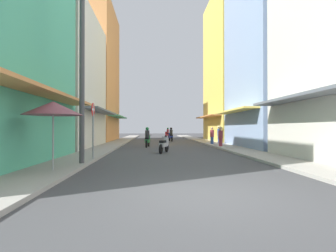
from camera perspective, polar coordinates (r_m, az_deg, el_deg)
The scene contains 17 objects.
ground_plane at distance 24.22m, azimuth -0.77°, elevation -4.02°, with size 98.79×98.79×0.00m, color #424244.
sidewalk_left at distance 24.44m, azimuth -11.60°, elevation -3.84°, with size 1.86×52.91×0.12m, color #9E9991.
sidewalk_right at distance 24.86m, azimuth 9.88°, elevation -3.79°, with size 1.86×52.91×0.12m, color #ADA89E.
building_left_mid at distance 21.88m, azimuth -23.42°, elevation 9.06°, with size 7.05×9.23×10.23m.
building_left_far at distance 31.53m, azimuth -17.22°, elevation 10.65°, with size 7.05×9.58×15.15m.
building_right_mid at distance 22.92m, azimuth 22.85°, elevation 18.23°, with size 7.05×8.47×17.69m.
building_right_far at distance 31.22m, azimuth 14.97°, elevation 11.95°, with size 7.05×9.59×16.43m.
motorbike_red at distance 39.28m, azimuth -0.13°, elevation -1.63°, with size 0.75×1.74×1.58m.
motorbike_green at distance 20.57m, azimuth -4.49°, elevation -2.69°, with size 0.55×1.81×1.58m.
motorbike_blue at distance 29.68m, azimuth 0.61°, elevation -2.01°, with size 0.57×1.80×1.58m.
motorbike_silver at distance 15.89m, azimuth -0.84°, elevation -4.07°, with size 0.77×1.73×0.96m.
pedestrian_midway at distance 20.37m, azimuth 11.41°, elevation -2.08°, with size 0.44×0.44×1.64m.
pedestrian_crossing at distance 24.97m, azimuth 11.12°, elevation -1.62°, with size 0.44×0.44×1.77m.
pedestrian_far at distance 23.19m, azimuth 9.60°, elevation -2.21°, with size 0.34×0.34×1.60m.
vendor_umbrella at distance 9.39m, azimuth -23.81°, elevation 3.55°, with size 1.90×1.90×2.38m.
utility_pole at distance 11.16m, azimuth -18.28°, elevation 12.77°, with size 0.20×1.20×7.95m.
street_sign_no_entry at distance 12.30m, azimuth -16.07°, elevation 0.55°, with size 0.07×0.60×2.65m.
Camera 1 is at (-1.11, -5.70, 1.51)m, focal length 27.88 mm.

